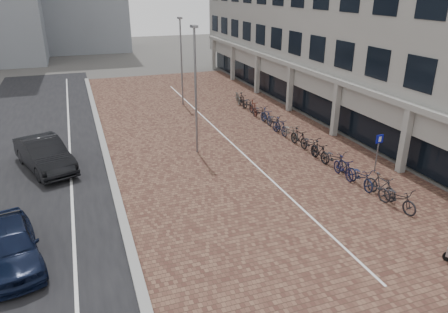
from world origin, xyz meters
The scene contains 12 objects.
ground centered at (0.00, 0.00, 0.00)m, with size 140.00×140.00×0.00m, color #474442.
plaza_brick centered at (2.00, 12.00, 0.01)m, with size 14.50×42.00×0.04m, color brown.
street_asphalt centered at (-9.00, 12.00, 0.01)m, with size 8.00×50.00×0.03m, color black.
curb centered at (-5.10, 12.00, 0.07)m, with size 0.35×42.00×0.14m, color gray.
lane_line centered at (-7.00, 12.00, 0.02)m, with size 0.12×44.00×0.00m, color white.
parking_line centered at (2.20, 12.00, 0.04)m, with size 0.10×30.00×0.00m, color white.
car_navy centered at (-8.97, 2.27, 0.74)m, with size 1.75×4.36×1.49m, color black.
car_dark centered at (-8.16, 10.48, 0.82)m, with size 1.74×4.98×1.64m, color black.
parking_sign centered at (7.50, 4.31, 1.35)m, with size 0.43×0.10×2.07m.
lamp_near centered at (-0.15, 10.09, 3.45)m, with size 0.12×0.12×6.90m, color gray.
lamp_far centered at (1.67, 20.34, 3.30)m, with size 0.12×0.12×6.60m, color gray.
bike_row centered at (5.86, 10.20, 0.52)m, with size 1.17×20.47×1.05m.
Camera 1 is at (-6.20, -11.30, 8.81)m, focal length 33.60 mm.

